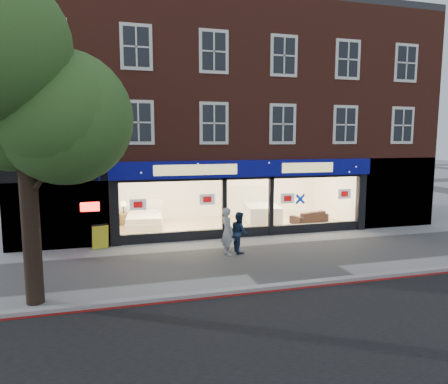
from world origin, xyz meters
name	(u,v)px	position (x,y,z in m)	size (l,w,h in m)	color
ground	(275,256)	(0.00, 0.00, 0.00)	(120.00, 120.00, 0.00)	gray
kerb_line	(317,286)	(0.00, -3.10, 0.01)	(60.00, 0.10, 0.01)	#8C0A07
kerb_stone	(314,282)	(0.00, -2.90, 0.06)	(60.00, 0.25, 0.12)	gray
showroom_floor	(233,225)	(0.00, 5.25, 0.05)	(11.00, 4.50, 0.10)	tan
building	(224,89)	(-0.02, 6.93, 6.67)	(19.00, 8.26, 10.30)	maroon
street_tree	(20,106)	(-7.57, -2.20, 4.94)	(4.00, 3.20, 6.60)	black
display_bed	(144,220)	(-4.18, 5.70, 0.42)	(1.88, 2.21, 1.15)	beige
bedside_table	(124,219)	(-5.10, 6.50, 0.38)	(0.45, 0.45, 0.55)	brown
mattress_stack	(262,213)	(1.60, 5.54, 0.50)	(1.86, 2.22, 0.79)	silver
sofa	(309,217)	(3.71, 4.61, 0.38)	(1.94, 0.76, 0.57)	black
a_board	(100,237)	(-6.05, 2.70, 0.47)	(0.61, 0.39, 0.93)	yellow
pedestrian_grey	(227,231)	(-1.59, 0.67, 0.86)	(0.63, 0.41, 1.73)	#A3A7AB
pedestrian_blue	(239,232)	(-1.08, 0.85, 0.76)	(0.74, 0.57, 1.51)	#192C48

